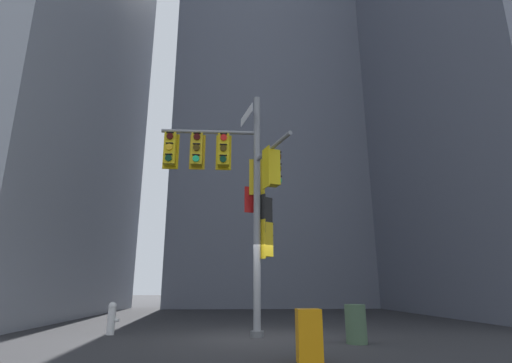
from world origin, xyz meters
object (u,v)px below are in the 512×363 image
trash_bin (356,324)px  signal_pole_assembly (240,185)px  fire_hydrant (112,318)px  newspaper_box (309,335)px

trash_bin → signal_pole_assembly: bearing=153.9°
signal_pole_assembly → fire_hydrant: bearing=166.9°
newspaper_box → trash_bin: 2.83m
signal_pole_assembly → trash_bin: 4.94m
signal_pole_assembly → newspaper_box: (1.20, -3.70, -3.81)m
signal_pole_assembly → fire_hydrant: size_ratio=8.01×
fire_hydrant → trash_bin: bearing=-19.0°
fire_hydrant → newspaper_box: (4.84, -4.55, -0.01)m
signal_pole_assembly → trash_bin: signal_pole_assembly is taller
signal_pole_assembly → trash_bin: (2.81, -1.38, -3.82)m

